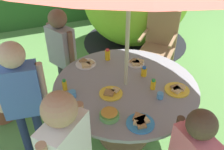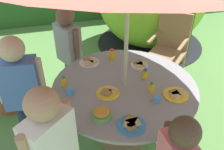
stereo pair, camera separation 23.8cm
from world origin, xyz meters
TOP-DOWN VIEW (x-y plane):
  - ground_plane at (0.00, 0.00)m, footprint 10.00×10.00m
  - garden_table at (0.00, 0.00)m, footprint 1.39×1.39m
  - wooden_chair at (0.95, 0.93)m, footprint 0.63×0.63m
  - potted_plant at (-1.23, 0.81)m, footprint 0.44×0.44m
  - child_in_grey_shirt at (-0.43, 0.85)m, footprint 0.30×0.38m
  - child_in_blue_shirt at (-0.94, 0.13)m, footprint 0.43×0.23m
  - child_in_white_shirt at (-0.72, -0.62)m, footprint 0.37×0.36m
  - snack_bowl at (-0.31, -0.36)m, footprint 0.16×0.16m
  - plate_back_edge at (-0.11, -0.51)m, footprint 0.23×0.23m
  - plate_near_left at (0.40, -0.27)m, footprint 0.23×0.23m
  - plate_mid_left at (-0.25, 0.48)m, footprint 0.22×0.22m
  - plate_center_front at (0.26, 0.29)m, footprint 0.19×0.18m
  - plate_far_left at (-0.19, -0.08)m, footprint 0.21×0.21m
  - juice_bottle_near_right at (0.21, -0.16)m, footprint 0.05×0.05m
  - juice_bottle_far_right at (0.23, 0.06)m, footprint 0.06×0.06m
  - juice_bottle_center_back at (0.01, 0.49)m, footprint 0.06×0.06m
  - juice_bottle_mid_right at (-0.56, 0.14)m, footprint 0.04×0.04m
  - cup_near at (0.20, -0.30)m, footprint 0.06×0.06m
  - cup_far at (-0.52, 0.01)m, footprint 0.07×0.07m

SIDE VIEW (x-z plane):
  - ground_plane at x=0.00m, z-range -0.02..0.00m
  - potted_plant at x=-1.23m, z-range 0.03..0.64m
  - wooden_chair at x=0.95m, z-range 0.05..1.02m
  - garden_table at x=0.00m, z-range 0.22..0.93m
  - plate_far_left at x=-0.19m, z-range 0.70..0.74m
  - plate_near_left at x=0.40m, z-range 0.70..0.74m
  - plate_mid_left at x=-0.25m, z-range 0.71..0.74m
  - plate_back_edge at x=-0.11m, z-range 0.71..0.74m
  - plate_center_front at x=0.26m, z-range 0.71..0.74m
  - cup_near at x=0.20m, z-range 0.71..0.76m
  - cup_far at x=-0.52m, z-range 0.71..0.77m
  - snack_bowl at x=-0.31m, z-range 0.71..0.78m
  - juice_bottle_near_right at x=0.21m, z-range 0.70..0.81m
  - juice_bottle_far_right at x=0.23m, z-range 0.70..0.81m
  - juice_bottle_mid_right at x=-0.56m, z-range 0.70..0.82m
  - juice_bottle_center_back at x=0.01m, z-range 0.70..0.83m
  - child_in_grey_shirt at x=-0.43m, z-range 0.17..1.40m
  - child_in_blue_shirt at x=-0.94m, z-range 0.18..1.45m
  - child_in_white_shirt at x=-0.72m, z-range 0.18..1.46m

